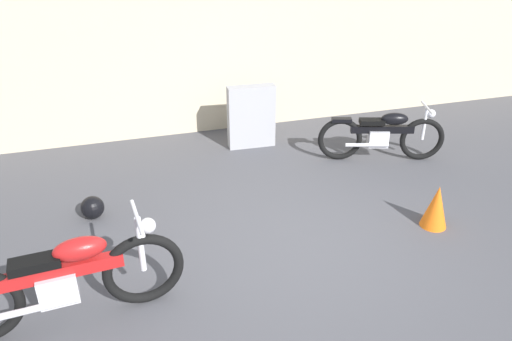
# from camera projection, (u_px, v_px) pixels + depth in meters

# --- Properties ---
(ground_plane) EXTENTS (40.00, 40.00, 0.00)m
(ground_plane) POSITION_uv_depth(u_px,v_px,m) (299.00, 251.00, 5.68)
(ground_plane) COLOR #47474C
(building_wall) EXTENTS (18.00, 0.30, 2.75)m
(building_wall) POSITION_uv_depth(u_px,v_px,m) (217.00, 50.00, 8.40)
(building_wall) COLOR beige
(building_wall) RESTS_ON ground_plane
(stone_marker) EXTENTS (0.77, 0.23, 1.03)m
(stone_marker) POSITION_uv_depth(u_px,v_px,m) (251.00, 117.00, 8.03)
(stone_marker) COLOR #9E9EA3
(stone_marker) RESTS_ON ground_plane
(helmet) EXTENTS (0.29, 0.29, 0.29)m
(helmet) POSITION_uv_depth(u_px,v_px,m) (93.00, 207.00, 6.25)
(helmet) COLOR black
(helmet) RESTS_ON ground_plane
(traffic_cone) EXTENTS (0.32, 0.32, 0.55)m
(traffic_cone) POSITION_uv_depth(u_px,v_px,m) (436.00, 206.00, 6.03)
(traffic_cone) COLOR orange
(traffic_cone) RESTS_ON ground_plane
(motorcycle_black) EXTENTS (1.88, 0.77, 0.87)m
(motorcycle_black) POSITION_uv_depth(u_px,v_px,m) (383.00, 135.00, 7.62)
(motorcycle_black) COLOR black
(motorcycle_black) RESTS_ON ground_plane
(motorcycle_red) EXTENTS (2.23, 0.62, 1.00)m
(motorcycle_red) POSITION_uv_depth(u_px,v_px,m) (65.00, 280.00, 4.51)
(motorcycle_red) COLOR black
(motorcycle_red) RESTS_ON ground_plane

